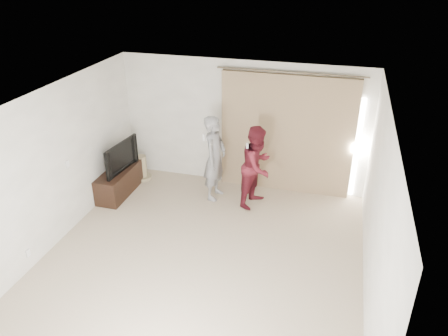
{
  "coord_description": "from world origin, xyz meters",
  "views": [
    {
      "loc": [
        1.85,
        -5.27,
        4.47
      ],
      "look_at": [
        0.05,
        1.2,
        1.08
      ],
      "focal_mm": 35.0,
      "sensor_mm": 36.0,
      "label": 1
    }
  ],
  "objects_px": {
    "tv_console": "(120,181)",
    "person_man": "(215,158)",
    "tv": "(117,156)",
    "person_woman": "(257,166)"
  },
  "relations": [
    {
      "from": "tv_console",
      "to": "person_man",
      "type": "relative_size",
      "value": 0.78
    },
    {
      "from": "tv_console",
      "to": "person_woman",
      "type": "relative_size",
      "value": 0.83
    },
    {
      "from": "tv",
      "to": "person_man",
      "type": "height_order",
      "value": "person_man"
    },
    {
      "from": "tv",
      "to": "person_woman",
      "type": "bearing_deg",
      "value": -77.16
    },
    {
      "from": "person_woman",
      "to": "tv",
      "type": "bearing_deg",
      "value": -173.63
    },
    {
      "from": "person_man",
      "to": "person_woman",
      "type": "height_order",
      "value": "person_man"
    },
    {
      "from": "tv_console",
      "to": "person_man",
      "type": "bearing_deg",
      "value": 10.04
    },
    {
      "from": "tv_console",
      "to": "person_man",
      "type": "xyz_separation_m",
      "value": [
        1.9,
        0.34,
        0.6
      ]
    },
    {
      "from": "tv",
      "to": "person_man",
      "type": "bearing_deg",
      "value": -73.5
    },
    {
      "from": "tv_console",
      "to": "tv",
      "type": "bearing_deg",
      "value": 0.0
    }
  ]
}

